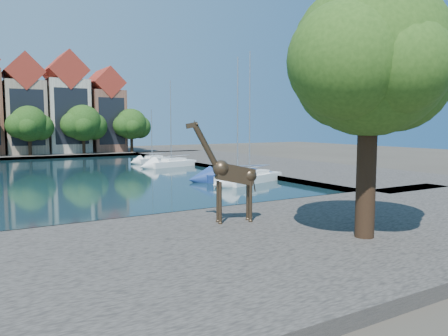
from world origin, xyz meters
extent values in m
plane|color=#38332B|center=(0.00, 0.00, 0.00)|extent=(160.00, 160.00, 0.00)
cube|color=black|center=(0.00, 24.00, 0.04)|extent=(38.00, 50.00, 0.08)
cube|color=#4E4943|center=(0.00, -7.00, 0.25)|extent=(50.00, 14.00, 0.50)
cube|color=#4E4943|center=(0.00, 56.00, 0.25)|extent=(60.00, 16.00, 0.50)
cube|color=#4E4943|center=(25.00, 24.00, 0.25)|extent=(14.00, 52.00, 0.50)
cylinder|color=#332114|center=(7.50, -9.00, 3.25)|extent=(0.80, 0.80, 5.50)
sphere|color=#254914|center=(7.50, -9.00, 7.92)|extent=(6.40, 6.40, 6.40)
sphere|color=#254914|center=(9.42, -8.70, 7.28)|extent=(4.80, 4.80, 4.80)
sphere|color=#254914|center=(5.74, -9.40, 7.60)|extent=(4.48, 4.48, 4.48)
cube|color=tan|center=(2.00, 56.00, 6.25)|extent=(5.88, 9.00, 11.50)
cube|color=#A12720|center=(2.00, 56.00, 13.32)|extent=(5.94, 9.18, 5.94)
cube|color=black|center=(2.00, 51.52, 6.25)|extent=(4.80, 0.05, 8.62)
cube|color=beige|center=(8.50, 56.00, 6.50)|extent=(6.37, 9.00, 12.00)
cube|color=#A12720|center=(8.50, 56.00, 13.93)|extent=(6.43, 9.18, 6.43)
cube|color=black|center=(8.50, 51.52, 6.50)|extent=(5.20, 0.05, 9.00)
cube|color=brown|center=(15.00, 56.00, 5.75)|extent=(5.39, 9.00, 10.50)
cube|color=#A12720|center=(15.00, 56.00, 12.21)|extent=(5.44, 9.18, 5.44)
cube|color=black|center=(15.00, 51.52, 5.75)|extent=(4.40, 0.05, 7.88)
cylinder|color=#332114|center=(2.00, 50.50, 2.10)|extent=(0.50, 0.50, 3.20)
sphere|color=#1D3810|center=(2.00, 50.50, 5.32)|extent=(5.40, 5.40, 5.40)
sphere|color=#1D3810|center=(3.62, 50.80, 4.78)|extent=(4.05, 4.05, 4.05)
sphere|color=#1D3810|center=(0.51, 50.10, 5.05)|extent=(3.78, 3.78, 3.78)
cylinder|color=#332114|center=(10.00, 50.50, 2.10)|extent=(0.50, 0.50, 3.20)
sphere|color=#1D3810|center=(10.00, 50.50, 5.44)|extent=(5.80, 5.80, 5.80)
sphere|color=#1D3810|center=(11.74, 50.80, 4.86)|extent=(4.35, 4.35, 4.35)
sphere|color=#1D3810|center=(8.40, 50.10, 5.15)|extent=(4.06, 4.06, 4.06)
cylinder|color=#332114|center=(18.00, 50.50, 2.10)|extent=(0.50, 0.50, 3.20)
sphere|color=#1D3810|center=(18.00, 50.50, 5.26)|extent=(5.20, 5.20, 5.20)
sphere|color=#1D3810|center=(19.56, 50.80, 4.74)|extent=(3.90, 3.90, 3.90)
sphere|color=#1D3810|center=(16.57, 50.10, 5.00)|extent=(3.64, 3.64, 3.64)
cylinder|color=#3D2E1E|center=(3.53, -3.79, 1.51)|extent=(0.15, 0.15, 2.01)
cylinder|color=#3D2E1E|center=(3.63, -3.38, 1.51)|extent=(0.15, 0.15, 2.01)
cylinder|color=#3D2E1E|center=(5.02, -4.17, 1.51)|extent=(0.15, 0.15, 2.01)
cylinder|color=#3D2E1E|center=(5.12, -3.76, 1.51)|extent=(0.15, 0.15, 2.01)
cube|color=#3D2E1E|center=(4.37, -3.79, 2.85)|extent=(2.02, 0.99, 1.18)
cylinder|color=#3D2E1E|center=(2.99, -3.44, 4.16)|extent=(1.32, 0.60, 2.08)
cube|color=#3D2E1E|center=(2.32, -3.27, 5.18)|extent=(0.58, 0.30, 0.32)
cube|color=white|center=(15.00, 10.55, 0.53)|extent=(7.36, 4.66, 0.91)
cube|color=white|center=(15.00, 10.55, 0.84)|extent=(3.44, 2.64, 0.50)
cylinder|color=#B2B2B7|center=(15.00, 10.55, 6.16)|extent=(0.12, 0.12, 10.75)
cube|color=navy|center=(14.87, 12.30, 0.53)|extent=(6.88, 3.25, 0.91)
cube|color=navy|center=(14.87, 12.30, 0.84)|extent=(3.10, 2.02, 0.51)
cylinder|color=#B2B2B7|center=(14.87, 12.30, 6.04)|extent=(0.12, 0.12, 10.50)
cube|color=white|center=(15.00, 27.45, 0.53)|extent=(6.51, 3.48, 0.89)
cube|color=white|center=(15.00, 27.45, 0.82)|extent=(2.97, 2.08, 0.50)
cylinder|color=#B2B2B7|center=(15.00, 27.45, 5.63)|extent=(0.12, 0.12, 9.71)
cube|color=silver|center=(15.00, 33.71, 0.50)|extent=(5.10, 2.88, 0.84)
cube|color=silver|center=(15.00, 33.71, 0.78)|extent=(2.35, 1.69, 0.47)
cylinder|color=#B2B2B7|center=(15.00, 33.71, 3.96)|extent=(0.11, 0.11, 6.45)
camera|label=1|loc=(-6.83, -21.37, 5.23)|focal=35.00mm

